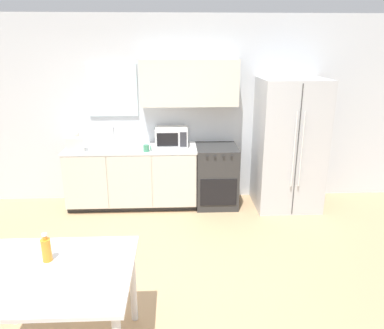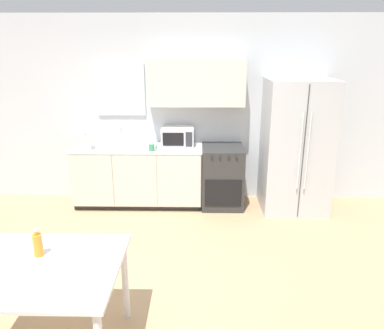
# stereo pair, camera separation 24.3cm
# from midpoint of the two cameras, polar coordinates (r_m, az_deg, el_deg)

# --- Properties ---
(ground_plane) EXTENTS (12.00, 12.00, 0.00)m
(ground_plane) POSITION_cam_midpoint_polar(r_m,az_deg,el_deg) (4.02, -3.03, -16.88)
(ground_plane) COLOR tan
(wall_back) EXTENTS (12.00, 0.38, 2.70)m
(wall_back) POSITION_cam_midpoint_polar(r_m,az_deg,el_deg) (5.56, -1.34, 8.73)
(wall_back) COLOR silver
(wall_back) RESTS_ON ground_plane
(kitchen_counter) EXTENTS (1.86, 0.64, 0.89)m
(kitchen_counter) POSITION_cam_midpoint_polar(r_m,az_deg,el_deg) (5.54, -6.87, -1.67)
(kitchen_counter) COLOR #333333
(kitchen_counter) RESTS_ON ground_plane
(oven_range) EXTENTS (0.59, 0.65, 0.89)m
(oven_range) POSITION_cam_midpoint_polar(r_m,az_deg,el_deg) (5.50, 5.87, -1.84)
(oven_range) COLOR #2D2D2D
(oven_range) RESTS_ON ground_plane
(refrigerator) EXTENTS (0.90, 0.82, 1.85)m
(refrigerator) POSITION_cam_midpoint_polar(r_m,az_deg,el_deg) (5.48, 16.78, 2.68)
(refrigerator) COLOR silver
(refrigerator) RESTS_ON ground_plane
(kitchen_sink) EXTENTS (0.62, 0.38, 0.28)m
(kitchen_sink) POSITION_cam_midpoint_polar(r_m,az_deg,el_deg) (5.46, -9.72, 2.91)
(kitchen_sink) COLOR #B7BABC
(kitchen_sink) RESTS_ON kitchen_counter
(microwave) EXTENTS (0.46, 0.37, 0.26)m
(microwave) POSITION_cam_midpoint_polar(r_m,az_deg,el_deg) (5.42, -0.90, 4.30)
(microwave) COLOR silver
(microwave) RESTS_ON kitchen_counter
(coffee_mug) EXTENTS (0.11, 0.08, 0.10)m
(coffee_mug) POSITION_cam_midpoint_polar(r_m,az_deg,el_deg) (5.16, -4.75, 2.60)
(coffee_mug) COLOR #3F8C66
(coffee_mug) RESTS_ON kitchen_counter
(grocery_bag_0) EXTENTS (0.28, 0.25, 0.30)m
(grocery_bag_0) POSITION_cam_midpoint_polar(r_m,az_deg,el_deg) (5.38, -15.16, 3.57)
(grocery_bag_0) COLOR silver
(grocery_bag_0) RESTS_ON kitchen_counter
(dining_table) EXTENTS (1.14, 0.96, 0.78)m
(dining_table) POSITION_cam_midpoint_polar(r_m,az_deg,el_deg) (2.98, -19.67, -16.04)
(dining_table) COLOR white
(dining_table) RESTS_ON ground_plane
(drink_bottle) EXTENTS (0.07, 0.07, 0.22)m
(drink_bottle) POSITION_cam_midpoint_polar(r_m,az_deg,el_deg) (3.02, -20.29, -11.39)
(drink_bottle) COLOR orange
(drink_bottle) RESTS_ON dining_table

